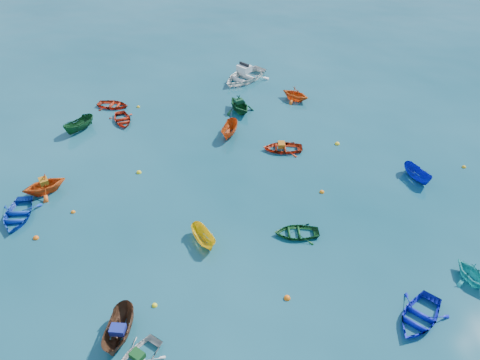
# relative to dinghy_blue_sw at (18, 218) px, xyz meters

# --- Properties ---
(ground) EXTENTS (160.00, 160.00, 0.00)m
(ground) POSITION_rel_dinghy_blue_sw_xyz_m (13.35, 0.61, 0.00)
(ground) COLOR #0A3E4C
(ground) RESTS_ON ground
(dinghy_blue_sw) EXTENTS (3.23, 3.95, 0.72)m
(dinghy_blue_sw) POSITION_rel_dinghy_blue_sw_xyz_m (0.00, 0.00, 0.00)
(dinghy_blue_sw) COLOR #0D35AE
(dinghy_blue_sw) RESTS_ON ground
(sampan_brown_mid) EXTENTS (1.37, 3.13, 1.18)m
(sampan_brown_mid) POSITION_rel_dinghy_blue_sw_xyz_m (9.54, -7.22, 0.00)
(sampan_brown_mid) COLOR #502F1C
(sampan_brown_mid) RESTS_ON ground
(dinghy_blue_se) EXTENTS (3.79, 4.13, 0.70)m
(dinghy_blue_se) POSITION_rel_dinghy_blue_sw_xyz_m (23.96, -3.90, 0.00)
(dinghy_blue_se) COLOR #0F19BC
(dinghy_blue_se) RESTS_ON ground
(dinghy_orange_w) EXTENTS (3.72, 3.68, 1.48)m
(dinghy_orange_w) POSITION_rel_dinghy_blue_sw_xyz_m (0.48, 2.71, 0.00)
(dinghy_orange_w) COLOR #E05415
(dinghy_orange_w) RESTS_ON ground
(sampan_yellow_mid) EXTENTS (2.28, 2.53, 0.96)m
(sampan_yellow_mid) POSITION_rel_dinghy_blue_sw_xyz_m (12.12, -0.27, 0.00)
(sampan_yellow_mid) COLOR yellow
(sampan_yellow_mid) RESTS_ON ground
(dinghy_green_e) EXTENTS (3.02, 2.40, 0.56)m
(dinghy_green_e) POSITION_rel_dinghy_blue_sw_xyz_m (17.51, 1.27, 0.00)
(dinghy_green_e) COLOR #10481C
(dinghy_green_e) RESTS_ON ground
(dinghy_cyan_se) EXTENTS (2.82, 2.94, 1.20)m
(dinghy_cyan_se) POSITION_rel_dinghy_blue_sw_xyz_m (27.14, -0.79, 0.00)
(dinghy_cyan_se) COLOR #1BACA9
(dinghy_cyan_se) RESTS_ON ground
(dinghy_red_nw) EXTENTS (2.88, 2.12, 0.58)m
(dinghy_red_nw) POSITION_rel_dinghy_blue_sw_xyz_m (0.52, 14.90, 0.00)
(dinghy_red_nw) COLOR #B2260E
(dinghy_red_nw) RESTS_ON ground
(sampan_orange_n) EXTENTS (1.27, 2.85, 1.07)m
(sampan_orange_n) POSITION_rel_dinghy_blue_sw_xyz_m (11.51, 11.92, 0.00)
(sampan_orange_n) COLOR #C44812
(sampan_orange_n) RESTS_ON ground
(dinghy_green_n) EXTENTS (3.78, 3.87, 1.55)m
(dinghy_green_n) POSITION_rel_dinghy_blue_sw_xyz_m (11.64, 15.84, 0.00)
(dinghy_green_n) COLOR #104820
(dinghy_green_n) RESTS_ON ground
(dinghy_red_ne) EXTENTS (3.27, 2.55, 0.62)m
(dinghy_red_ne) POSITION_rel_dinghy_blue_sw_xyz_m (15.87, 10.40, 0.00)
(dinghy_red_ne) COLOR #BB2D0F
(dinghy_red_ne) RESTS_ON ground
(sampan_blue_far) EXTENTS (2.18, 2.65, 0.98)m
(sampan_blue_far) POSITION_rel_dinghy_blue_sw_xyz_m (25.48, 8.24, 0.00)
(sampan_blue_far) COLOR #0D19A9
(sampan_blue_far) RESTS_ON ground
(dinghy_red_far) EXTENTS (3.16, 3.44, 0.58)m
(dinghy_red_far) POSITION_rel_dinghy_blue_sw_xyz_m (2.26, 12.55, 0.00)
(dinghy_red_far) COLOR #B6250F
(dinghy_red_far) RESTS_ON ground
(dinghy_orange_far) EXTENTS (3.34, 3.19, 1.37)m
(dinghy_orange_far) POSITION_rel_dinghy_blue_sw_xyz_m (16.28, 18.76, 0.00)
(dinghy_orange_far) COLOR #DF5815
(dinghy_orange_far) RESTS_ON ground
(sampan_green_far) EXTENTS (2.21, 3.07, 1.11)m
(sampan_green_far) POSITION_rel_dinghy_blue_sw_xyz_m (-0.65, 10.67, 0.00)
(sampan_green_far) COLOR #0F411C
(sampan_green_far) RESTS_ON ground
(motorboat_white) EXTENTS (5.75, 6.15, 1.64)m
(motorboat_white) POSITION_rel_dinghy_blue_sw_xyz_m (11.11, 22.11, 0.00)
(motorboat_white) COLOR white
(motorboat_white) RESTS_ON ground
(tarp_green_a) EXTENTS (0.77, 0.70, 0.31)m
(tarp_green_a) POSITION_rel_dinghy_blue_sw_xyz_m (10.80, -8.32, 0.44)
(tarp_green_a) COLOR #12481B
(tarp_green_a) RESTS_ON dinghy_white_near
(tarp_blue_a) EXTENTS (0.75, 0.59, 0.35)m
(tarp_blue_a) POSITION_rel_dinghy_blue_sw_xyz_m (9.55, -7.37, 0.76)
(tarp_blue_a) COLOR navy
(tarp_blue_a) RESTS_ON sampan_brown_mid
(tarp_orange_a) EXTENTS (0.85, 0.87, 0.34)m
(tarp_orange_a) POSITION_rel_dinghy_blue_sw_xyz_m (0.52, 2.74, 0.91)
(tarp_orange_a) COLOR #AF6812
(tarp_orange_a) RESTS_ON dinghy_orange_w
(tarp_green_b) EXTENTS (0.88, 0.84, 0.34)m
(tarp_green_b) POSITION_rel_dinghy_blue_sw_xyz_m (11.59, 15.92, 0.94)
(tarp_green_b) COLOR #104023
(tarp_green_b) RESTS_ON dinghy_green_n
(tarp_orange_b) EXTENTS (0.61, 0.75, 0.33)m
(tarp_orange_b) POSITION_rel_dinghy_blue_sw_xyz_m (15.77, 10.39, 0.48)
(tarp_orange_b) COLOR #B66012
(tarp_orange_b) RESTS_ON dinghy_red_ne
(buoy_or_a) EXTENTS (0.35, 0.35, 0.35)m
(buoy_or_a) POSITION_rel_dinghy_blue_sw_xyz_m (2.04, -1.56, 0.00)
(buoy_or_a) COLOR #F5600D
(buoy_or_a) RESTS_ON ground
(buoy_ye_a) EXTENTS (0.30, 0.30, 0.30)m
(buoy_ye_a) POSITION_rel_dinghy_blue_sw_xyz_m (10.59, -5.20, 0.00)
(buoy_ye_a) COLOR yellow
(buoy_ye_a) RESTS_ON ground
(buoy_or_b) EXTENTS (0.36, 0.36, 0.36)m
(buoy_or_b) POSITION_rel_dinghy_blue_sw_xyz_m (17.34, -3.64, 0.00)
(buoy_or_b) COLOR orange
(buoy_or_b) RESTS_ON ground
(buoy_ye_b) EXTENTS (0.37, 0.37, 0.37)m
(buoy_ye_b) POSITION_rel_dinghy_blue_sw_xyz_m (5.98, 5.82, 0.00)
(buoy_ye_b) COLOR yellow
(buoy_ye_b) RESTS_ON ground
(buoy_or_c) EXTENTS (0.29, 0.29, 0.29)m
(buoy_or_c) POSITION_rel_dinghy_blue_sw_xyz_m (3.20, 1.03, 0.00)
(buoy_or_c) COLOR orange
(buoy_or_c) RESTS_ON ground
(buoy_ye_c) EXTENTS (0.39, 0.39, 0.39)m
(buoy_ye_c) POSITION_rel_dinghy_blue_sw_xyz_m (20.02, 11.87, 0.00)
(buoy_ye_c) COLOR yellow
(buoy_ye_c) RESTS_ON ground
(buoy_or_d) EXTENTS (0.33, 0.33, 0.33)m
(buoy_or_d) POSITION_rel_dinghy_blue_sw_xyz_m (18.96, 5.64, 0.00)
(buoy_or_d) COLOR orange
(buoy_or_d) RESTS_ON ground
(buoy_ye_d) EXTENTS (0.30, 0.30, 0.30)m
(buoy_ye_d) POSITION_rel_dinghy_blue_sw_xyz_m (2.72, 15.17, 0.00)
(buoy_ye_d) COLOR yellow
(buoy_ye_d) RESTS_ON ground
(buoy_or_e) EXTENTS (0.30, 0.30, 0.30)m
(buoy_or_e) POSITION_rel_dinghy_blue_sw_xyz_m (16.02, 18.37, 0.00)
(buoy_or_e) COLOR orange
(buoy_or_e) RESTS_ON ground
(buoy_ye_e) EXTENTS (0.30, 0.30, 0.30)m
(buoy_ye_e) POSITION_rel_dinghy_blue_sw_xyz_m (29.11, 10.21, 0.00)
(buoy_ye_e) COLOR gold
(buoy_ye_e) RESTS_ON ground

